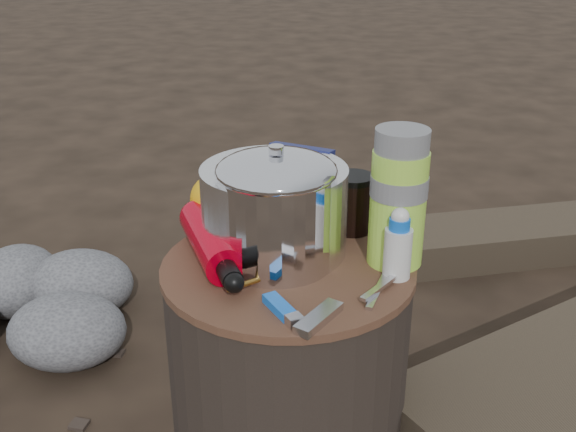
# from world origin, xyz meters

# --- Properties ---
(stump) EXTENTS (0.42, 0.42, 0.39)m
(stump) POSITION_xyz_m (0.00, 0.00, 0.20)
(stump) COLOR black
(stump) RESTS_ON ground
(log_small) EXTENTS (1.21, 0.57, 0.10)m
(log_small) POSITION_xyz_m (0.60, 0.87, 0.05)
(log_small) COLOR #362C21
(log_small) RESTS_ON ground
(foil_windscreen) EXTENTS (0.25, 0.25, 0.15)m
(foil_windscreen) POSITION_xyz_m (-0.03, 0.05, 0.47)
(foil_windscreen) COLOR silver
(foil_windscreen) RESTS_ON stump
(camping_pot) EXTENTS (0.19, 0.19, 0.19)m
(camping_pot) POSITION_xyz_m (-0.02, 0.01, 0.49)
(camping_pot) COLOR silver
(camping_pot) RESTS_ON stump
(fuel_bottle) EXTENTS (0.17, 0.27, 0.07)m
(fuel_bottle) POSITION_xyz_m (-0.13, 0.01, 0.42)
(fuel_bottle) COLOR #BF0015
(fuel_bottle) RESTS_ON stump
(thermos) EXTENTS (0.09, 0.09, 0.23)m
(thermos) POSITION_xyz_m (0.18, 0.03, 0.51)
(thermos) COLOR #9EDA3D
(thermos) RESTS_ON stump
(travel_mug) EXTENTS (0.07, 0.07, 0.11)m
(travel_mug) POSITION_xyz_m (0.10, 0.15, 0.44)
(travel_mug) COLOR black
(travel_mug) RESTS_ON stump
(stuff_sack) EXTENTS (0.17, 0.14, 0.11)m
(stuff_sack) POSITION_xyz_m (-0.11, 0.14, 0.45)
(stuff_sack) COLOR #EEA40C
(stuff_sack) RESTS_ON stump
(food_pouch) EXTENTS (0.12, 0.07, 0.15)m
(food_pouch) POSITION_xyz_m (0.00, 0.16, 0.47)
(food_pouch) COLOR #161A51
(food_pouch) RESTS_ON stump
(lighter) EXTENTS (0.07, 0.08, 0.02)m
(lighter) POSITION_xyz_m (0.00, -0.15, 0.40)
(lighter) COLOR blue
(lighter) RESTS_ON stump
(multitool) EXTENTS (0.07, 0.10, 0.01)m
(multitool) POSITION_xyz_m (0.06, -0.17, 0.40)
(multitool) COLOR silver
(multitool) RESTS_ON stump
(pot_grabber) EXTENTS (0.09, 0.14, 0.01)m
(pot_grabber) POSITION_xyz_m (0.15, -0.06, 0.40)
(pot_grabber) COLOR silver
(pot_grabber) RESTS_ON stump
(squeeze_bottle) EXTENTS (0.04, 0.04, 0.11)m
(squeeze_bottle) POSITION_xyz_m (0.18, -0.02, 0.44)
(squeeze_bottle) COLOR silver
(squeeze_bottle) RESTS_ON stump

